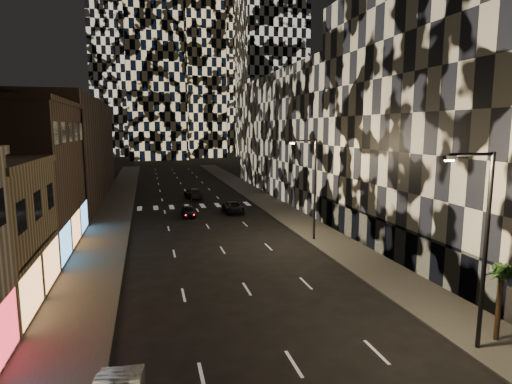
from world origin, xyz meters
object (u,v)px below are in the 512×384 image
car_dark_midlane (188,211)px  car_dark_rightlane (233,208)px  streetlight_far (312,182)px  palm_tree (501,278)px  streetlight_near (482,238)px  car_dark_oncoming (193,193)px

car_dark_midlane → car_dark_rightlane: car_dark_rightlane is taller
car_dark_rightlane → streetlight_far: bearing=-72.1°
streetlight_far → car_dark_midlane: 17.29m
streetlight_far → car_dark_rightlane: 15.66m
car_dark_midlane → car_dark_rightlane: 5.54m
palm_tree → streetlight_near: bearing=-166.8°
car_dark_midlane → palm_tree: 35.06m
car_dark_rightlane → palm_tree: 34.53m
streetlight_near → car_dark_rightlane: bearing=97.2°
streetlight_far → streetlight_near: bearing=-90.0°
car_dark_oncoming → palm_tree: 46.96m
streetlight_far → car_dark_oncoming: 27.84m
car_dark_rightlane → palm_tree: (5.98, -33.91, 2.57)m
streetlight_near → palm_tree: (1.63, 0.38, -2.12)m
car_dark_oncoming → streetlight_near: bearing=95.0°
car_dark_oncoming → palm_tree: size_ratio=1.35×
streetlight_far → palm_tree: bearing=-85.3°
streetlight_far → car_dark_midlane: streetlight_far is taller
car_dark_midlane → palm_tree: (11.45, -33.04, 2.60)m
car_dark_midlane → streetlight_far: bearing=-55.2°
streetlight_far → car_dark_midlane: (-9.83, 13.42, -4.72)m
car_dark_rightlane → car_dark_oncoming: bearing=107.2°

